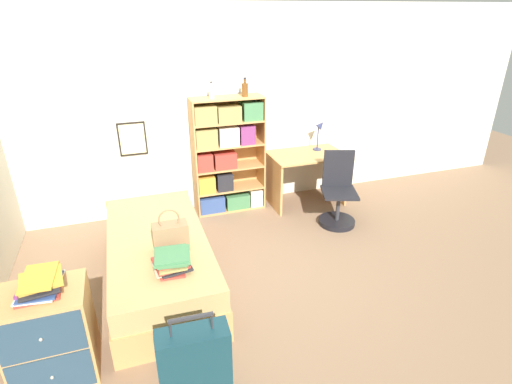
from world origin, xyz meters
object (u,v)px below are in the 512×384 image
Objects in this scene: bed at (159,259)px; magazine_pile_on_dresser at (40,284)px; suitcase at (195,366)px; dresser at (51,335)px; desk at (306,170)px; bottle_green at (212,92)px; bottle_brown at (245,89)px; handbag at (171,236)px; book_stack_on_bed at (172,261)px; desk_lamp at (320,130)px; bookcase at (225,156)px; desk_chair at (338,201)px.

bed is 1.32m from magazine_pile_on_dresser.
dresser is (-0.94, 0.56, 0.06)m from suitcase.
bottle_green is at bearing 174.00° from desk.
handbag is at bearing -127.23° from bottle_brown.
bottle_green reaches higher than book_stack_on_bed.
handbag reaches higher than bed.
suitcase is at bearing -89.38° from book_stack_on_bed.
bottle_green is at bearing 179.41° from desk_lamp.
bottle_brown reaches higher than bookcase.
handbag is at bearing -160.03° from desk_chair.
book_stack_on_bed is 0.93m from suitcase.
book_stack_on_bed is 0.85× the size of desk_lamp.
dresser is at bearing -145.20° from desk.
bookcase is at bearing 174.02° from bottle_brown.
desk_lamp reaches higher than suitcase.
dresser is 0.79× the size of desk_chair.
magazine_pile_on_dresser is 3.65m from desk.
dresser is at bearing -130.24° from bookcase.
desk_lamp is 1.06m from desk_chair.
suitcase reaches higher than book_stack_on_bed.
bottle_green reaches higher than bookcase.
suitcase is 1.01× the size of dresser.
book_stack_on_bed is at bearing 90.62° from suitcase.
desk is (3.00, 2.05, -0.30)m from magazine_pile_on_dresser.
handbag is (0.11, -0.26, 0.40)m from bed.
bottle_brown is at bearing 179.51° from desk_lamp.
desk_chair reaches higher than handbag.
desk_lamp reaches higher than book_stack_on_bed.
bed is 9.98× the size of bottle_green.
bottle_green is at bearing 63.70° from handbag.
handbag is at bearing 31.64° from magazine_pile_on_dresser.
dresser is 3.66m from desk.
desk_lamp is (1.49, -0.02, -0.60)m from bottle_green.
handbag is 2.51m from desk.
desk_chair is at bearing -78.68° from desk.
bookcase is at bearing 172.08° from desk.
handbag is 1.05× the size of magazine_pile_on_dresser.
bottle_brown is at bearing 140.48° from desk_chair.
suitcase is (-0.03, -1.19, -0.34)m from handbag.
desk_lamp is (2.31, 1.88, 0.42)m from book_stack_on_bed.
bed is at bearing -151.16° from desk_lamp.
magazine_pile_on_dresser is 0.39× the size of desk.
handbag is at bearing -116.30° from bottle_green.
bed is 2.00× the size of desk.
suitcase is at bearing -127.95° from desk.
handbag reaches higher than dresser.
bottle_brown reaches higher than handbag.
magazine_pile_on_dresser is 0.26× the size of bookcase.
bookcase reaches higher than book_stack_on_bed.
bookcase is at bearing 146.36° from desk_chair.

